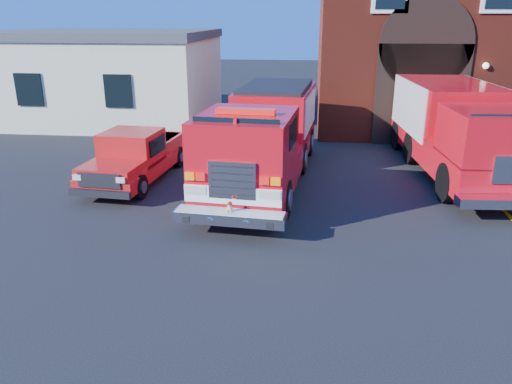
# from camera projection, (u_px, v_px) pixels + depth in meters

# --- Properties ---
(ground) EXTENTS (100.00, 100.00, 0.00)m
(ground) POSITION_uv_depth(u_px,v_px,m) (261.00, 224.00, 12.70)
(ground) COLOR black
(ground) RESTS_ON ground
(parking_stripe_mid) EXTENTS (0.12, 3.00, 0.01)m
(parking_stripe_mid) POSITION_uv_depth(u_px,v_px,m) (478.00, 183.00, 15.78)
(parking_stripe_mid) COLOR yellow
(parking_stripe_mid) RESTS_ON ground
(parking_stripe_far) EXTENTS (0.12, 3.00, 0.01)m
(parking_stripe_far) POSITION_uv_depth(u_px,v_px,m) (453.00, 158.00, 18.59)
(parking_stripe_far) COLOR yellow
(parking_stripe_far) RESTS_ON ground
(fire_station) EXTENTS (15.20, 10.20, 8.45)m
(fire_station) POSITION_uv_depth(u_px,v_px,m) (481.00, 33.00, 23.46)
(fire_station) COLOR maroon
(fire_station) RESTS_ON ground
(side_building) EXTENTS (10.20, 8.20, 4.35)m
(side_building) POSITION_uv_depth(u_px,v_px,m) (109.00, 75.00, 25.06)
(side_building) COLOR #E7E7C1
(side_building) RESTS_ON ground
(fire_engine) EXTENTS (3.31, 9.27, 2.80)m
(fire_engine) POSITION_uv_depth(u_px,v_px,m) (265.00, 136.00, 15.62)
(fire_engine) COLOR black
(fire_engine) RESTS_ON ground
(pickup_truck) EXTENTS (2.24, 5.19, 1.65)m
(pickup_truck) POSITION_uv_depth(u_px,v_px,m) (136.00, 156.00, 15.88)
(pickup_truck) COLOR black
(pickup_truck) RESTS_ON ground
(secondary_truck) EXTENTS (3.30, 8.93, 2.84)m
(secondary_truck) POSITION_uv_depth(u_px,v_px,m) (457.00, 127.00, 16.49)
(secondary_truck) COLOR black
(secondary_truck) RESTS_ON ground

